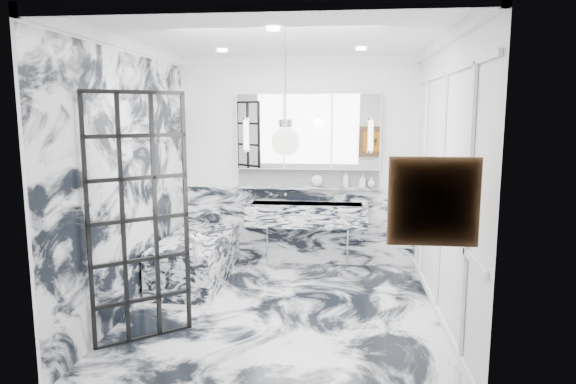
# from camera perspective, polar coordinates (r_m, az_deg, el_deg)

# --- Properties ---
(floor) EXTENTS (3.60, 3.60, 0.00)m
(floor) POSITION_cam_1_polar(r_m,az_deg,el_deg) (5.56, -0.68, -13.09)
(floor) COLOR silver
(floor) RESTS_ON ground
(ceiling) EXTENTS (3.60, 3.60, 0.00)m
(ceiling) POSITION_cam_1_polar(r_m,az_deg,el_deg) (5.20, -0.74, 16.86)
(ceiling) COLOR white
(ceiling) RESTS_ON wall_back
(wall_back) EXTENTS (3.60, 0.00, 3.60)m
(wall_back) POSITION_cam_1_polar(r_m,az_deg,el_deg) (6.97, 1.03, 3.31)
(wall_back) COLOR white
(wall_back) RESTS_ON floor
(wall_front) EXTENTS (3.60, 0.00, 3.60)m
(wall_front) POSITION_cam_1_polar(r_m,az_deg,el_deg) (3.44, -4.24, -2.53)
(wall_front) COLOR white
(wall_front) RESTS_ON floor
(wall_left) EXTENTS (0.00, 3.60, 3.60)m
(wall_left) POSITION_cam_1_polar(r_m,az_deg,el_deg) (5.61, -17.16, 1.54)
(wall_left) COLOR white
(wall_left) RESTS_ON floor
(wall_right) EXTENTS (0.00, 3.60, 3.60)m
(wall_right) POSITION_cam_1_polar(r_m,az_deg,el_deg) (5.26, 16.89, 1.08)
(wall_right) COLOR white
(wall_right) RESTS_ON floor
(marble_clad_back) EXTENTS (3.18, 0.05, 1.05)m
(marble_clad_back) POSITION_cam_1_polar(r_m,az_deg,el_deg) (7.09, 0.99, -3.77)
(marble_clad_back) COLOR silver
(marble_clad_back) RESTS_ON floor
(marble_clad_left) EXTENTS (0.02, 3.56, 2.68)m
(marble_clad_left) POSITION_cam_1_polar(r_m,az_deg,el_deg) (5.61, -17.00, 0.94)
(marble_clad_left) COLOR silver
(marble_clad_left) RESTS_ON floor
(panel_molding) EXTENTS (0.03, 3.40, 2.30)m
(panel_molding) POSITION_cam_1_polar(r_m,az_deg,el_deg) (5.27, 16.63, 0.01)
(panel_molding) COLOR white
(panel_molding) RESTS_ON floor
(soap_bottle_a) EXTENTS (0.10, 0.10, 0.21)m
(soap_bottle_a) POSITION_cam_1_polar(r_m,az_deg,el_deg) (6.88, 6.46, 1.47)
(soap_bottle_a) COLOR #8C5919
(soap_bottle_a) RESTS_ON ledge
(soap_bottle_b) EXTENTS (0.08, 0.08, 0.18)m
(soap_bottle_b) POSITION_cam_1_polar(r_m,az_deg,el_deg) (6.89, 8.28, 1.28)
(soap_bottle_b) COLOR #4C4C51
(soap_bottle_b) RESTS_ON ledge
(soap_bottle_c) EXTENTS (0.12, 0.12, 0.13)m
(soap_bottle_c) POSITION_cam_1_polar(r_m,az_deg,el_deg) (6.90, 9.26, 1.10)
(soap_bottle_c) COLOR silver
(soap_bottle_c) RESTS_ON ledge
(face_pot) EXTENTS (0.16, 0.16, 0.16)m
(face_pot) POSITION_cam_1_polar(r_m,az_deg,el_deg) (6.89, 3.24, 1.26)
(face_pot) COLOR white
(face_pot) RESTS_ON ledge
(amber_bottle) EXTENTS (0.04, 0.04, 0.10)m
(amber_bottle) POSITION_cam_1_polar(r_m,az_deg,el_deg) (6.90, 3.17, 1.06)
(amber_bottle) COLOR #8C5919
(amber_bottle) RESTS_ON ledge
(flower_vase) EXTENTS (0.08, 0.08, 0.12)m
(flower_vase) POSITION_cam_1_polar(r_m,az_deg,el_deg) (5.62, -10.13, -6.41)
(flower_vase) COLOR silver
(flower_vase) RESTS_ON bathtub
(crittall_door) EXTENTS (0.72, 0.58, 2.25)m
(crittall_door) POSITION_cam_1_polar(r_m,az_deg,el_deg) (4.79, -16.19, -2.96)
(crittall_door) COLOR black
(crittall_door) RESTS_ON floor
(artwork) EXTENTS (0.48, 0.05, 0.48)m
(artwork) POSITION_cam_1_polar(r_m,az_deg,el_deg) (3.46, 15.85, -1.04)
(artwork) COLOR orange
(artwork) RESTS_ON wall_front
(pendant_light) EXTENTS (0.22, 0.22, 0.22)m
(pendant_light) POSITION_cam_1_polar(r_m,az_deg,el_deg) (3.98, -0.27, 5.63)
(pendant_light) COLOR white
(pendant_light) RESTS_ON ceiling
(trough_sink) EXTENTS (1.60, 0.45, 0.30)m
(trough_sink) POSITION_cam_1_polar(r_m,az_deg,el_deg) (6.82, 2.09, -2.52)
(trough_sink) COLOR silver
(trough_sink) RESTS_ON wall_back
(ledge) EXTENTS (1.90, 0.14, 0.04)m
(ledge) POSITION_cam_1_polar(r_m,az_deg,el_deg) (6.92, 2.20, 0.51)
(ledge) COLOR silver
(ledge) RESTS_ON wall_back
(subway_tile) EXTENTS (1.90, 0.03, 0.23)m
(subway_tile) POSITION_cam_1_polar(r_m,az_deg,el_deg) (6.97, 2.24, 1.68)
(subway_tile) COLOR white
(subway_tile) RESTS_ON wall_back
(mirror_cabinet) EXTENTS (1.90, 0.16, 1.00)m
(mirror_cabinet) POSITION_cam_1_polar(r_m,az_deg,el_deg) (6.86, 2.24, 6.72)
(mirror_cabinet) COLOR white
(mirror_cabinet) RESTS_ON wall_back
(sconce_left) EXTENTS (0.07, 0.07, 0.40)m
(sconce_left) POSITION_cam_1_polar(r_m,az_deg,el_deg) (6.87, -4.70, 6.37)
(sconce_left) COLOR white
(sconce_left) RESTS_ON mirror_cabinet
(sconce_right) EXTENTS (0.07, 0.07, 0.40)m
(sconce_right) POSITION_cam_1_polar(r_m,az_deg,el_deg) (6.76, 9.17, 6.25)
(sconce_right) COLOR white
(sconce_right) RESTS_ON mirror_cabinet
(bathtub) EXTENTS (0.75, 1.65, 0.55)m
(bathtub) POSITION_cam_1_polar(r_m,az_deg,el_deg) (6.52, -10.14, -7.30)
(bathtub) COLOR silver
(bathtub) RESTS_ON floor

